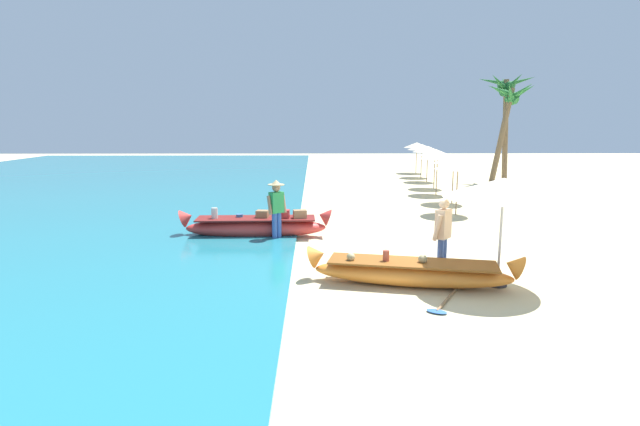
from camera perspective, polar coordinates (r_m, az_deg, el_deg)
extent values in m
plane|color=beige|center=(11.36, 8.77, -6.27)|extent=(80.00, 80.00, 0.00)
ellipsoid|color=orange|center=(10.24, 10.28, -6.79)|extent=(3.97, 1.58, 0.47)
cone|color=orange|center=(10.31, 20.97, -5.54)|extent=(0.51, 0.55, 0.54)
cone|color=orange|center=(10.36, -0.26, -4.77)|extent=(0.51, 0.55, 0.54)
cube|color=brown|center=(10.17, 10.32, -5.52)|extent=(3.37, 1.47, 0.04)
sphere|color=tan|center=(10.11, 3.50, -4.98)|extent=(0.17, 0.17, 0.17)
cylinder|color=#B74C38|center=(10.11, 7.46, -4.84)|extent=(0.13, 0.13, 0.24)
sphere|color=tan|center=(10.14, 11.51, -5.10)|extent=(0.18, 0.18, 0.18)
ellipsoid|color=red|center=(14.26, -7.22, -1.68)|extent=(3.93, 0.94, 0.55)
cone|color=red|center=(14.15, 0.46, -0.35)|extent=(0.45, 0.51, 0.57)
cone|color=red|center=(14.49, -14.77, -0.45)|extent=(0.45, 0.51, 0.57)
cube|color=maroon|center=(14.20, -7.24, -0.60)|extent=(3.31, 0.94, 0.04)
cylinder|color=silver|center=(14.27, -11.81, -0.05)|extent=(0.18, 0.18, 0.31)
cylinder|color=#386699|center=(14.37, -9.07, -0.32)|extent=(0.19, 0.19, 0.10)
cube|color=#9E754C|center=(14.20, -6.52, -0.14)|extent=(0.37, 0.31, 0.22)
cube|color=#B73333|center=(14.06, -4.05, -0.14)|extent=(0.29, 0.26, 0.25)
cube|color=#9E754C|center=(14.04, -2.29, -0.15)|extent=(0.39, 0.30, 0.24)
cylinder|color=#3D5BA8|center=(13.77, -4.66, -1.54)|extent=(0.14, 0.14, 0.79)
cylinder|color=#3D5BA8|center=(13.70, -5.15, -1.62)|extent=(0.14, 0.14, 0.79)
cube|color=green|center=(13.61, -4.95, 1.20)|extent=(0.42, 0.39, 0.56)
cylinder|color=#9E7051|center=(13.73, -4.10, 1.08)|extent=(0.19, 0.21, 0.51)
cylinder|color=#9E7051|center=(13.48, -5.71, 0.88)|extent=(0.19, 0.21, 0.51)
sphere|color=#9E7051|center=(13.56, -4.97, 2.87)|extent=(0.22, 0.22, 0.22)
cylinder|color=tan|center=(13.55, -4.98, 3.21)|extent=(0.44, 0.44, 0.02)
cone|color=tan|center=(13.54, -4.98, 3.50)|extent=(0.26, 0.26, 0.12)
cylinder|color=#3D5BA8|center=(10.97, 13.42, -4.87)|extent=(0.14, 0.14, 0.80)
cylinder|color=#3D5BA8|center=(11.09, 13.74, -4.71)|extent=(0.14, 0.14, 0.80)
cube|color=beige|center=(10.87, 13.74, -1.19)|extent=(0.40, 0.42, 0.62)
cylinder|color=beige|center=(10.68, 13.10, -1.64)|extent=(0.21, 0.20, 0.56)
cylinder|color=beige|center=(11.09, 14.15, -1.24)|extent=(0.21, 0.20, 0.56)
sphere|color=beige|center=(10.79, 13.83, 1.03)|extent=(0.22, 0.22, 0.22)
cylinder|color=#B7B7BC|center=(10.46, 19.71, -2.17)|extent=(0.05, 0.05, 2.13)
cone|color=silver|center=(10.32, 20.01, 2.70)|extent=(2.29, 2.29, 0.38)
cylinder|color=#333338|center=(10.73, 19.37, -7.59)|extent=(0.36, 0.36, 0.06)
cylinder|color=#8E6B47|center=(18.09, 15.19, 2.77)|extent=(0.04, 0.04, 1.90)
cone|color=beige|center=(18.01, 15.31, 5.29)|extent=(1.60, 1.60, 0.32)
cylinder|color=#8E6B47|center=(20.52, 14.76, 3.65)|extent=(0.04, 0.04, 1.90)
cone|color=beige|center=(20.45, 14.87, 5.87)|extent=(1.60, 1.60, 0.32)
cylinder|color=#8E6B47|center=(22.81, 13.04, 4.36)|extent=(0.04, 0.04, 1.90)
cone|color=beige|center=(22.74, 13.12, 6.37)|extent=(1.60, 1.60, 0.32)
cylinder|color=#8E6B47|center=(24.91, 12.79, 4.86)|extent=(0.04, 0.04, 1.90)
cone|color=beige|center=(24.85, 12.87, 6.69)|extent=(1.60, 1.60, 0.32)
cylinder|color=#8E6B47|center=(27.65, 12.00, 5.41)|extent=(0.04, 0.04, 1.90)
cone|color=beige|center=(27.60, 12.07, 7.06)|extent=(1.60, 1.60, 0.32)
cylinder|color=#8E6B47|center=(29.72, 11.37, 5.76)|extent=(0.04, 0.04, 1.90)
cone|color=beige|center=(29.67, 11.42, 7.30)|extent=(1.60, 1.60, 0.32)
cylinder|color=#8E6B47|center=(32.17, 10.81, 6.12)|extent=(0.04, 0.04, 1.90)
cone|color=beige|center=(32.12, 10.86, 7.54)|extent=(1.60, 1.60, 0.32)
cylinder|color=brown|center=(27.83, 19.79, 8.12)|extent=(1.06, 0.28, 4.91)
cone|color=#287033|center=(28.14, 21.70, 12.47)|extent=(1.56, 0.43, 1.10)
cone|color=#287033|center=(28.39, 20.88, 12.56)|extent=(0.90, 1.46, 1.01)
cone|color=#287033|center=(28.24, 19.99, 12.56)|extent=(1.34, 1.57, 1.12)
cone|color=#287033|center=(27.84, 19.95, 12.79)|extent=(1.70, 0.37, 0.89)
cone|color=#287033|center=(27.61, 20.71, 12.51)|extent=(0.99, 1.34, 1.13)
cone|color=#287033|center=(27.71, 21.59, 12.53)|extent=(1.11, 1.59, 1.10)
cylinder|color=brown|center=(28.70, 20.18, 8.63)|extent=(0.51, 0.28, 5.36)
cone|color=#23602D|center=(28.86, 21.31, 13.60)|extent=(1.95, 0.57, 0.85)
cone|color=#23602D|center=(29.18, 20.10, 13.39)|extent=(0.66, 1.69, 1.15)
cone|color=#23602D|center=(28.92, 19.25, 13.77)|extent=(1.75, 1.58, 0.76)
cone|color=#23602D|center=(28.31, 19.73, 13.55)|extent=(1.61, 1.35, 1.14)
cone|color=#23602D|center=(28.29, 20.84, 13.45)|extent=(0.74, 1.84, 1.19)
cylinder|color=#8E6B47|center=(9.65, 14.23, -9.31)|extent=(0.76, 1.30, 0.05)
ellipsoid|color=#2D60B7|center=(8.99, 13.04, -10.76)|extent=(0.41, 0.35, 0.03)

